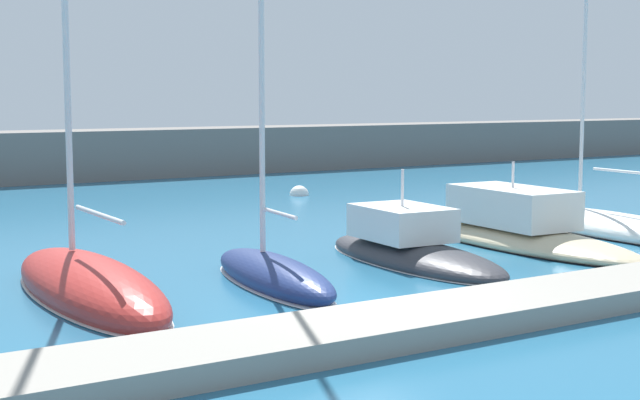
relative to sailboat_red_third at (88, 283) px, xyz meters
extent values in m
plane|color=#236084|center=(4.46, -4.62, -0.34)|extent=(120.00, 120.00, 0.00)
cube|color=gray|center=(4.46, -6.33, -0.12)|extent=(34.09, 2.26, 0.46)
ellipsoid|color=#B72D28|center=(0.00, -0.01, -0.10)|extent=(2.36, 8.32, 1.37)
ellipsoid|color=silver|center=(0.00, -0.01, -0.32)|extent=(2.38, 8.40, 0.12)
cylinder|color=silver|center=(-0.02, -0.91, 1.65)|extent=(0.16, 3.11, 0.10)
ellipsoid|color=navy|center=(4.18, -1.00, -0.09)|extent=(2.20, 6.17, 0.94)
ellipsoid|color=silver|center=(4.18, -1.00, -0.32)|extent=(2.23, 6.23, 0.12)
cylinder|color=silver|center=(4.13, -1.42, 1.44)|extent=(0.30, 1.81, 0.09)
ellipsoid|color=#2D2D33|center=(8.93, -0.33, -0.21)|extent=(2.88, 7.50, 0.88)
ellipsoid|color=silver|center=(8.93, -0.33, -0.32)|extent=(2.91, 7.57, 0.12)
cube|color=silver|center=(8.96, 0.24, 0.68)|extent=(2.13, 2.78, 0.91)
cube|color=black|center=(8.99, 0.75, 0.82)|extent=(1.82, 0.77, 0.51)
cylinder|color=silver|center=(8.96, 0.24, 1.65)|extent=(0.08, 0.08, 1.02)
ellipsoid|color=beige|center=(13.57, 0.67, -0.21)|extent=(3.44, 10.28, 0.84)
ellipsoid|color=black|center=(13.57, 0.67, -0.32)|extent=(3.47, 10.38, 0.12)
cube|color=silver|center=(13.58, 0.75, 0.78)|extent=(2.25, 4.10, 1.15)
cube|color=black|center=(13.65, 2.19, 0.96)|extent=(1.90, 1.09, 0.65)
cylinder|color=silver|center=(13.58, 0.75, 1.76)|extent=(0.08, 0.08, 0.80)
ellipsoid|color=white|center=(17.69, 0.47, -0.16)|extent=(3.37, 10.18, 1.04)
ellipsoid|color=black|center=(17.69, 0.47, -0.32)|extent=(3.41, 10.28, 0.12)
cylinder|color=silver|center=(17.62, -0.34, 1.74)|extent=(0.37, 3.22, 0.09)
sphere|color=white|center=(15.02, 15.90, -0.34)|extent=(0.89, 0.89, 0.89)
camera|label=1|loc=(-6.48, -20.03, 4.19)|focal=52.14mm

